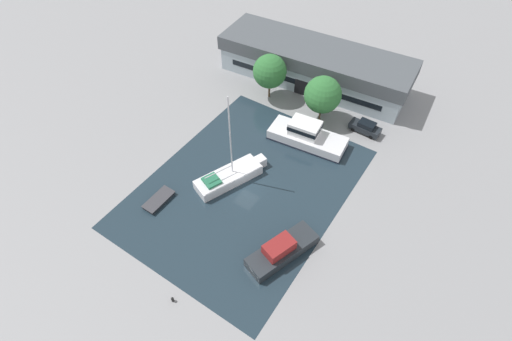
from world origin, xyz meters
name	(u,v)px	position (x,y,z in m)	size (l,w,h in m)	color
ground_plane	(246,187)	(0.00, 0.00, 0.00)	(440.00, 440.00, 0.00)	gray
water_canal	(246,187)	(0.00, 0.00, 0.00)	(22.07, 29.13, 0.01)	#1E2D38
warehouse_building	(314,64)	(-3.81, 24.17, 2.88)	(30.15, 11.19, 5.68)	#99A8B2
quay_tree_near_building	(323,95)	(1.49, 16.28, 4.29)	(5.12, 5.12, 6.86)	brown
quay_tree_by_water	(270,71)	(-7.31, 16.73, 4.46)	(4.92, 4.92, 6.92)	brown
parked_car	(365,127)	(7.98, 17.30, 0.87)	(4.34, 1.86, 1.76)	#1E2328
sailboat_moored	(230,176)	(-2.30, -0.18, 0.76)	(5.70, 9.61, 12.64)	silver
motor_cruiser	(307,135)	(2.21, 11.06, 1.16)	(10.78, 4.98, 3.25)	silver
small_dinghy	(159,200)	(-7.30, -7.54, 0.25)	(1.83, 3.96, 0.49)	#23282D
cabin_boat	(282,250)	(8.41, -5.59, 0.88)	(5.22, 8.52, 2.43)	#23282D
mooring_bollard	(173,299)	(2.29, -15.88, 0.34)	(0.28, 0.28, 0.64)	black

